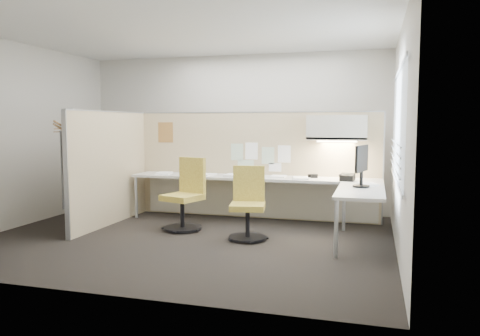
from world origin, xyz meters
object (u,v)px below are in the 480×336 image
(monitor, at_px, (362,163))
(phone, at_px, (347,177))
(chair_right, at_px, (248,206))
(chair_left, at_px, (186,197))
(desk, at_px, (271,186))

(monitor, height_order, phone, monitor)
(chair_right, xyz_separation_m, phone, (1.26, 0.94, 0.32))
(chair_left, bearing_deg, desk, 48.33)
(chair_left, relative_size, monitor, 1.90)
(chair_right, height_order, monitor, monitor)
(desk, distance_m, chair_right, 0.97)
(chair_left, xyz_separation_m, phone, (2.30, 0.65, 0.29))
(chair_right, bearing_deg, chair_left, 154.15)
(desk, relative_size, monitor, 7.22)
(phone, bearing_deg, desk, -170.50)
(monitor, bearing_deg, chair_left, 103.21)
(phone, bearing_deg, monitor, -61.58)
(chair_left, distance_m, chair_right, 1.08)
(desk, distance_m, chair_left, 1.34)
(chair_left, bearing_deg, phone, 34.17)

